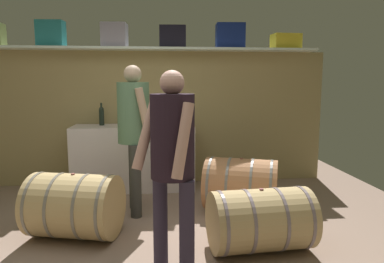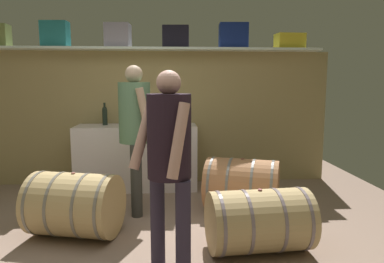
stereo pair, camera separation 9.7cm
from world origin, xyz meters
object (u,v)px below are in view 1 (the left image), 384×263
Objects in this scene: toolcase_grey at (115,35)px; toolcase_teal at (51,34)px; wine_bottle_clear at (133,114)px; wine_bottle_dark at (102,115)px; wine_barrel_flank at (261,220)px; wine_barrel_near at (241,185)px; visitor_tasting at (172,152)px; toolcase_navy at (230,36)px; wine_glass at (183,120)px; work_cabinet at (134,157)px; toolcase_black at (173,37)px; winemaker_pouring at (134,124)px; toolcase_yellow at (286,42)px; red_funnel at (166,121)px; wine_barrel_far at (74,206)px.

toolcase_teal is at bearing -175.98° from toolcase_grey.
wine_bottle_dark is (-0.43, -0.04, -0.00)m from wine_bottle_clear.
wine_bottle_clear is 0.33× the size of wine_barrel_flank.
wine_barrel_flank is at bearing -73.14° from wine_barrel_near.
wine_bottle_clear is 0.19× the size of visitor_tasting.
toolcase_navy is (2.44, 0.00, -0.00)m from toolcase_teal.
wine_barrel_near is at bearing -90.86° from toolcase_navy.
work_cabinet is at bearing 166.44° from wine_glass.
toolcase_teal is at bearing -176.74° from toolcase_navy.
work_cabinet is 5.42× the size of wine_bottle_clear.
toolcase_black is 0.22× the size of winemaker_pouring.
toolcase_yellow reaches higher than visitor_tasting.
wine_barrel_near is (0.60, -0.83, -0.66)m from wine_glass.
toolcase_black is 0.22× the size of work_cabinet.
red_funnel is at bearing 6.69° from work_cabinet.
toolcase_teal is 3.65m from wine_barrel_flank.
toolcase_navy reaches higher than work_cabinet.
toolcase_yellow is 3.60m from wine_barrel_far.
wine_glass is (0.68, -0.16, 0.53)m from work_cabinet.
winemaker_pouring is at bearing -40.29° from toolcase_teal.
wine_bottle_dark is at bearing 178.47° from toolcase_yellow.
wine_glass is at bearing -150.17° from toolcase_navy.
wine_barrel_flank is 0.59× the size of visitor_tasting.
toolcase_grey is at bearing 166.63° from wine_bottle_clear.
winemaker_pouring is 1.39m from visitor_tasting.
wine_bottle_dark is at bearing -170.57° from toolcase_black.
toolcase_teal is 0.21× the size of winemaker_pouring.
work_cabinet is (-0.56, -0.18, -1.65)m from toolcase_black.
winemaker_pouring reaches higher than visitor_tasting.
wine_barrel_near is (0.72, -1.17, -1.79)m from toolcase_black.
toolcase_black is at bearing -46.78° from visitor_tasting.
visitor_tasting is (-0.78, -0.30, 0.68)m from wine_barrel_flank.
toolcase_yellow is 2.29m from wine_barrel_near.
toolcase_black is 0.23× the size of visitor_tasting.
red_funnel is at bearing 152.69° from winemaker_pouring.
toolcase_navy is 1.38m from wine_glass.
toolcase_black is at bearing 73.14° from wine_barrel_far.
wine_glass is 1.22m from wine_barrel_near.
wine_barrel_near is at bearing -130.94° from toolcase_yellow.
toolcase_teal reaches higher than wine_barrel_near.
toolcase_teal is at bearing -12.14° from visitor_tasting.
winemaker_pouring is at bearing -163.32° from wine_barrel_near.
toolcase_black is at bearing 47.91° from red_funnel.
winemaker_pouring reaches higher than wine_barrel_flank.
toolcase_black is 1.17m from red_funnel.
toolcase_navy is 3.14× the size of wine_glass.
wine_barrel_far is (-1.14, -1.37, -0.66)m from wine_glass.
wine_bottle_clear is 2.54m from wine_barrel_flank.
toolcase_grey is at bearing 96.48° from wine_barrel_far.
visitor_tasting is at bearing -107.38° from toolcase_navy.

